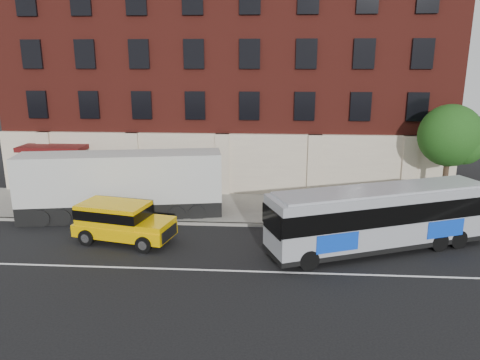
# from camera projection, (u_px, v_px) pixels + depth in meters

# --- Properties ---
(ground) EXTENTS (120.00, 120.00, 0.00)m
(ground) POSITION_uv_depth(u_px,v_px,m) (194.00, 275.00, 18.89)
(ground) COLOR black
(ground) RESTS_ON ground
(sidewalk) EXTENTS (60.00, 6.00, 0.15)m
(sidewalk) POSITION_uv_depth(u_px,v_px,m) (218.00, 207.00, 27.55)
(sidewalk) COLOR #9B998D
(sidewalk) RESTS_ON ground
(kerb) EXTENTS (60.00, 0.25, 0.15)m
(kerb) POSITION_uv_depth(u_px,v_px,m) (212.00, 224.00, 24.66)
(kerb) COLOR #9B998D
(kerb) RESTS_ON ground
(lane_line) EXTENTS (60.00, 0.12, 0.01)m
(lane_line) POSITION_uv_depth(u_px,v_px,m) (196.00, 270.00, 19.37)
(lane_line) COLOR white
(lane_line) RESTS_ON ground
(building) EXTENTS (30.00, 12.10, 15.00)m
(building) POSITION_uv_depth(u_px,v_px,m) (229.00, 77.00, 33.30)
(building) COLOR maroon
(building) RESTS_ON sidewalk
(sign_pole) EXTENTS (0.30, 0.20, 2.50)m
(sign_pole) POSITION_uv_depth(u_px,v_px,m) (60.00, 196.00, 25.01)
(sign_pole) COLOR slate
(sign_pole) RESTS_ON ground
(street_tree) EXTENTS (3.60, 3.60, 6.20)m
(street_tree) POSITION_uv_depth(u_px,v_px,m) (451.00, 138.00, 26.04)
(street_tree) COLOR #322419
(street_tree) RESTS_ON sidewalk
(city_bus) EXTENTS (11.13, 6.21, 3.02)m
(city_bus) POSITION_uv_depth(u_px,v_px,m) (381.00, 216.00, 21.11)
(city_bus) COLOR #9EA1A8
(city_bus) RESTS_ON ground
(yellow_suv) EXTENTS (5.22, 3.02, 1.94)m
(yellow_suv) POSITION_uv_depth(u_px,v_px,m) (120.00, 220.00, 22.23)
(yellow_suv) COLOR #FFBF00
(yellow_suv) RESTS_ON ground
(shipping_container) EXTENTS (11.43, 4.19, 3.74)m
(shipping_container) POSITION_uv_depth(u_px,v_px,m) (122.00, 186.00, 25.52)
(shipping_container) COLOR black
(shipping_container) RESTS_ON ground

